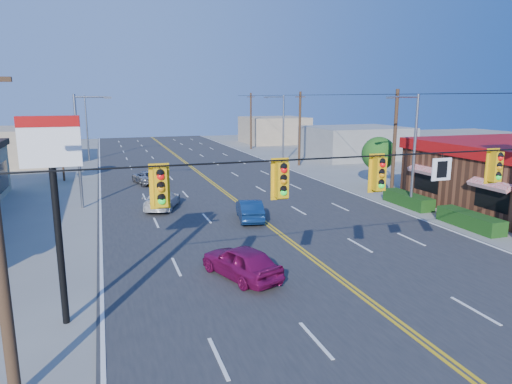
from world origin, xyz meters
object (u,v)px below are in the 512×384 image
object	(u,v)px
pizza_hut_sign	(53,178)
car_magenta	(241,263)
car_blue	(250,210)
car_white	(162,200)
signal_span	(407,189)
car_silver	(147,178)

from	to	relation	value
pizza_hut_sign	car_magenta	size ratio (longest dim) A/B	1.61
car_blue	car_white	xyz separation A→B (m)	(-4.92, 4.88, -0.00)
car_blue	car_white	distance (m)	6.93
pizza_hut_sign	car_white	size ratio (longest dim) A/B	1.49
pizza_hut_sign	car_blue	world-z (taller)	pizza_hut_sign
pizza_hut_sign	car_blue	distance (m)	15.58
car_blue	car_magenta	bearing A→B (deg)	80.57
signal_span	pizza_hut_sign	distance (m)	11.60
car_blue	signal_span	bearing A→B (deg)	102.99
car_white	pizza_hut_sign	bearing A→B (deg)	91.15
signal_span	car_silver	xyz separation A→B (m)	(-5.60, 29.77, -4.30)
car_magenta	car_white	size ratio (longest dim) A/B	0.93
signal_span	car_silver	size ratio (longest dim) A/B	5.78
car_blue	car_silver	distance (m)	15.79
signal_span	car_silver	bearing A→B (deg)	100.65
pizza_hut_sign	car_magenta	bearing A→B (deg)	14.57
pizza_hut_sign	car_white	world-z (taller)	pizza_hut_sign
signal_span	car_white	xyz separation A→B (m)	(-5.51, 19.67, -4.22)
car_blue	car_white	world-z (taller)	car_blue
car_silver	car_white	bearing A→B (deg)	79.68
pizza_hut_sign	car_blue	xyz separation A→B (m)	(10.29, 10.79, -4.51)
car_blue	car_white	bearing A→B (deg)	-34.06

